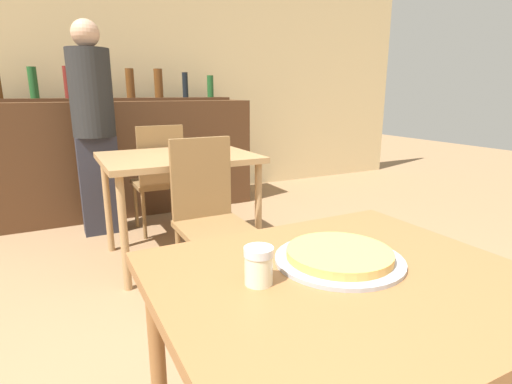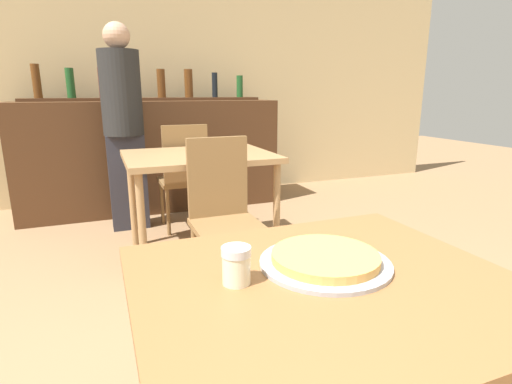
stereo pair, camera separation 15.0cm
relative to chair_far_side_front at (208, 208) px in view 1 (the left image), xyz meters
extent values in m
cube|color=#D1B784|center=(-0.15, 2.51, 0.87)|extent=(8.00, 0.05, 2.80)
cube|color=brown|center=(-0.15, -1.45, 0.20)|extent=(0.97, 0.85, 0.04)
cylinder|color=brown|center=(-0.58, -1.08, -0.18)|extent=(0.05, 0.05, 0.71)
cylinder|color=brown|center=(0.27, -1.08, -0.18)|extent=(0.05, 0.05, 0.71)
cube|color=#A87F51|center=(0.00, 0.58, 0.22)|extent=(1.05, 0.84, 0.04)
cylinder|color=#A87F51|center=(-0.46, 0.22, -0.16)|extent=(0.05, 0.05, 0.74)
cylinder|color=#A87F51|center=(0.46, 0.22, -0.16)|extent=(0.05, 0.05, 0.74)
cylinder|color=#A87F51|center=(-0.46, 0.94, -0.16)|extent=(0.05, 0.05, 0.74)
cylinder|color=#A87F51|center=(0.46, 0.94, -0.16)|extent=(0.05, 0.05, 0.74)
cube|color=#4C2D19|center=(-0.15, 2.00, 0.03)|extent=(2.60, 0.56, 1.12)
cube|color=#4C2D19|center=(-0.15, 2.14, 0.61)|extent=(2.39, 0.24, 0.03)
cylinder|color=#1E5123|center=(-0.88, 2.14, 0.76)|extent=(0.08, 0.08, 0.28)
cylinder|color=maroon|center=(-0.59, 2.14, 0.77)|extent=(0.07, 0.07, 0.30)
cylinder|color=#5B3314|center=(-0.30, 2.14, 0.74)|extent=(0.08, 0.08, 0.23)
cylinder|color=#5B3314|center=(-0.01, 2.14, 0.77)|extent=(0.08, 0.08, 0.29)
cylinder|color=#5B3314|center=(0.28, 2.14, 0.77)|extent=(0.09, 0.09, 0.29)
cylinder|color=black|center=(0.57, 2.14, 0.75)|extent=(0.06, 0.06, 0.26)
cylinder|color=#1E5123|center=(0.86, 2.14, 0.74)|extent=(0.07, 0.07, 0.24)
cube|color=olive|center=(0.00, -0.09, -0.10)|extent=(0.40, 0.40, 0.04)
cube|color=olive|center=(0.00, 0.10, 0.17)|extent=(0.38, 0.04, 0.50)
cylinder|color=olive|center=(-0.17, -0.26, -0.33)|extent=(0.03, 0.03, 0.41)
cylinder|color=olive|center=(0.17, -0.26, -0.33)|extent=(0.03, 0.03, 0.41)
cylinder|color=olive|center=(-0.17, 0.08, -0.33)|extent=(0.03, 0.03, 0.41)
cylinder|color=olive|center=(0.17, 0.08, -0.33)|extent=(0.03, 0.03, 0.41)
cube|color=olive|center=(0.00, 1.25, -0.10)|extent=(0.40, 0.40, 0.04)
cube|color=olive|center=(0.00, 1.07, 0.17)|extent=(0.38, 0.04, 0.50)
cylinder|color=olive|center=(0.17, 1.42, -0.33)|extent=(0.03, 0.03, 0.41)
cylinder|color=olive|center=(-0.17, 1.42, -0.33)|extent=(0.03, 0.03, 0.41)
cylinder|color=olive|center=(0.17, 1.08, -0.33)|extent=(0.03, 0.03, 0.41)
cylinder|color=olive|center=(-0.17, 1.08, -0.33)|extent=(0.03, 0.03, 0.41)
cylinder|color=#A3A3A8|center=(-0.11, -1.37, 0.22)|extent=(0.36, 0.36, 0.01)
cylinder|color=gold|center=(-0.11, -1.37, 0.24)|extent=(0.30, 0.30, 0.02)
cylinder|color=beige|center=(-0.38, -1.38, 0.25)|extent=(0.07, 0.07, 0.08)
cylinder|color=silver|center=(-0.38, -1.38, 0.30)|extent=(0.07, 0.07, 0.02)
cube|color=#2D2D38|center=(-0.46, 1.42, -0.11)|extent=(0.32, 0.18, 0.85)
cylinder|color=#262626|center=(-0.46, 1.42, 0.67)|extent=(0.34, 0.34, 0.71)
sphere|color=tan|center=(-0.46, 1.42, 1.13)|extent=(0.22, 0.22, 0.22)
camera|label=1|loc=(-0.80, -2.19, 0.68)|focal=28.00mm
camera|label=2|loc=(-0.67, -2.25, 0.68)|focal=28.00mm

